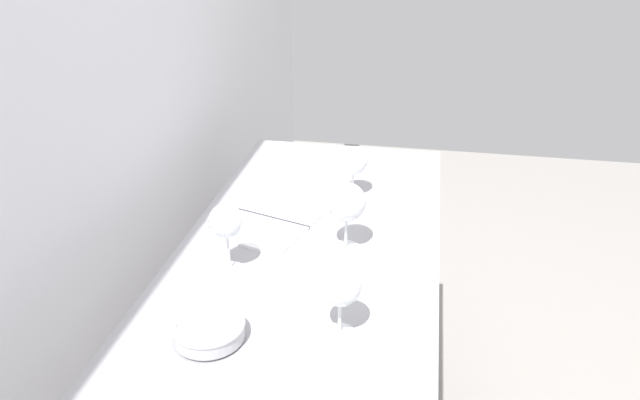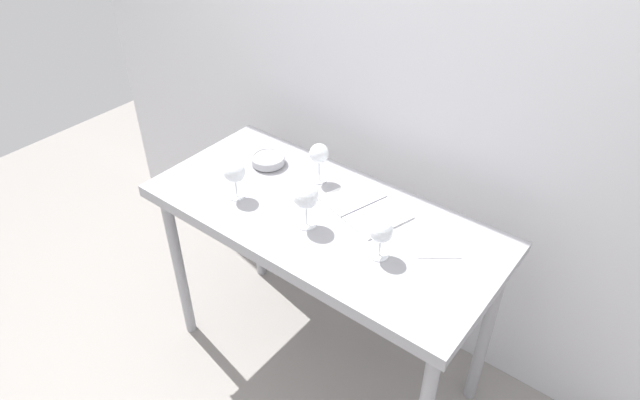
# 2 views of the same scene
# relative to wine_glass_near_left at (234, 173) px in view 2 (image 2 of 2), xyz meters

# --- Properties ---
(ground_plane) EXTENTS (6.00, 6.00, 0.00)m
(ground_plane) POSITION_rel_wine_glass_near_left_xyz_m (0.33, 0.13, -1.02)
(ground_plane) COLOR gray
(back_wall) EXTENTS (3.80, 0.04, 2.60)m
(back_wall) POSITION_rel_wine_glass_near_left_xyz_m (0.33, 0.62, 0.28)
(back_wall) COLOR silver
(back_wall) RESTS_ON ground_plane
(steel_counter) EXTENTS (1.40, 0.65, 0.90)m
(steel_counter) POSITION_rel_wine_glass_near_left_xyz_m (0.33, 0.13, -0.22)
(steel_counter) COLOR #98989D
(steel_counter) RESTS_ON ground_plane
(wine_glass_near_left) EXTENTS (0.09, 0.09, 0.16)m
(wine_glass_near_left) POSITION_rel_wine_glass_near_left_xyz_m (0.00, 0.00, 0.00)
(wine_glass_near_left) COLOR white
(wine_glass_near_left) RESTS_ON steel_counter
(wine_glass_near_right) EXTENTS (0.08, 0.08, 0.15)m
(wine_glass_near_right) POSITION_rel_wine_glass_near_left_xyz_m (0.63, 0.06, -0.01)
(wine_glass_near_right) COLOR white
(wine_glass_near_right) RESTS_ON steel_counter
(wine_glass_far_left) EXTENTS (0.08, 0.08, 0.17)m
(wine_glass_far_left) POSITION_rel_wine_glass_near_left_xyz_m (0.19, 0.29, 0.01)
(wine_glass_far_left) COLOR white
(wine_glass_far_left) RESTS_ON steel_counter
(wine_glass_near_center) EXTENTS (0.10, 0.10, 0.18)m
(wine_glass_near_center) POSITION_rel_wine_glass_near_left_xyz_m (0.33, 0.03, 0.01)
(wine_glass_near_center) COLOR white
(wine_glass_near_center) RESTS_ON steel_counter
(open_notebook) EXTENTS (0.37, 0.31, 0.01)m
(open_notebook) POSITION_rel_wine_glass_near_left_xyz_m (0.44, 0.25, -0.11)
(open_notebook) COLOR white
(open_notebook) RESTS_ON steel_counter
(tasting_sheet_upper) EXTENTS (0.24, 0.25, 0.00)m
(tasting_sheet_upper) POSITION_rel_wine_glass_near_left_xyz_m (0.75, 0.25, -0.11)
(tasting_sheet_upper) COLOR white
(tasting_sheet_upper) RESTS_ON steel_counter
(tasting_bowl) EXTENTS (0.15, 0.15, 0.04)m
(tasting_bowl) POSITION_rel_wine_glass_near_left_xyz_m (-0.06, 0.25, -0.09)
(tasting_bowl) COLOR #4C4C4C
(tasting_bowl) RESTS_ON steel_counter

